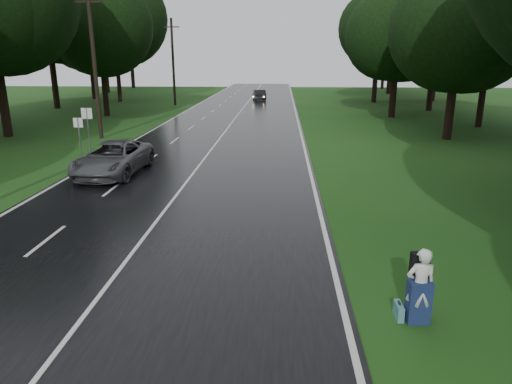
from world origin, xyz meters
TOP-DOWN VIEW (x-y plane):
  - ground at (0.00, 0.00)m, footprint 160.00×160.00m
  - road at (0.00, 20.00)m, footprint 12.00×140.00m
  - lane_center at (0.00, 20.00)m, footprint 0.12×140.00m
  - grey_car at (-3.86, 10.53)m, footprint 2.80×5.72m
  - far_car at (1.35, 51.06)m, footprint 2.04×4.33m
  - hitchhiker at (7.34, -1.99)m, footprint 0.66×0.61m
  - suitcase at (6.98, -1.87)m, footprint 0.14×0.48m
  - utility_pole_mid at (-8.50, 20.90)m, footprint 1.80×0.28m
  - utility_pole_far at (-8.50, 44.52)m, footprint 1.80×0.28m
  - road_sign_a at (-7.20, 14.48)m, footprint 0.54×0.10m
  - road_sign_b at (-7.20, 15.78)m, footprint 0.64×0.10m
  - tree_left_d at (-15.56, 21.26)m, footprint 10.61×10.61m
  - tree_left_e at (-12.91, 33.90)m, footprint 9.25×9.25m
  - tree_left_f at (-16.66, 48.70)m, footprint 11.08×11.08m
  - tree_right_d at (15.98, 21.83)m, footprint 8.09×8.09m
  - tree_right_e at (14.88, 34.11)m, footprint 8.39×8.39m
  - tree_right_f at (16.04, 49.27)m, footprint 10.48×10.48m

SIDE VIEW (x-z plane):
  - ground at x=0.00m, z-range 0.00..0.00m
  - utility_pole_mid at x=-8.50m, z-range -5.04..5.04m
  - utility_pole_far at x=-8.50m, z-range -4.93..4.93m
  - road_sign_a at x=-7.20m, z-range -1.13..1.13m
  - road_sign_b at x=-7.20m, z-range -1.34..1.34m
  - tree_left_d at x=-15.56m, z-range -8.29..8.29m
  - tree_left_e at x=-12.91m, z-range -7.22..7.22m
  - tree_left_f at x=-16.66m, z-range -8.66..8.66m
  - tree_right_d at x=15.98m, z-range -6.32..6.32m
  - tree_right_e at x=14.88m, z-range -6.56..6.56m
  - tree_right_f at x=16.04m, z-range -8.19..8.19m
  - road at x=0.00m, z-range 0.00..0.04m
  - lane_center at x=0.00m, z-range 0.04..0.05m
  - suitcase at x=6.98m, z-range 0.00..0.34m
  - far_car at x=1.35m, z-range 0.04..1.41m
  - hitchhiker at x=7.34m, z-range -0.06..1.67m
  - grey_car at x=-3.86m, z-range 0.04..1.61m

